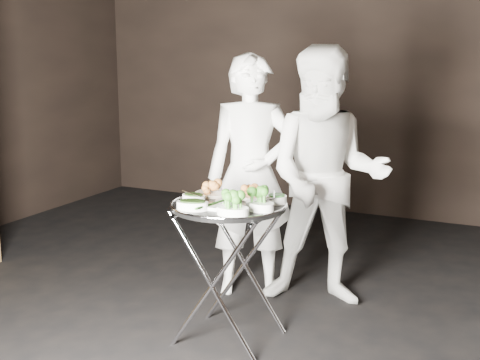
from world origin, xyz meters
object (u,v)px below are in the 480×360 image
at_px(waiter_left, 251,176).
at_px(serving_tray, 229,205).
at_px(waiter_right, 327,178).
at_px(tray_stand, 229,265).

bearing_deg(waiter_left, serving_tray, -98.84).
distance_m(serving_tray, waiter_left, 0.81).
bearing_deg(waiter_right, tray_stand, -127.40).
height_order(serving_tray, waiter_left, waiter_left).
height_order(tray_stand, waiter_right, waiter_right).
bearing_deg(serving_tray, tray_stand, -90.00).
relative_size(tray_stand, waiter_left, 0.49).
relative_size(serving_tray, waiter_left, 0.40).
height_order(waiter_left, waiter_right, waiter_right).
relative_size(tray_stand, serving_tray, 1.21).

